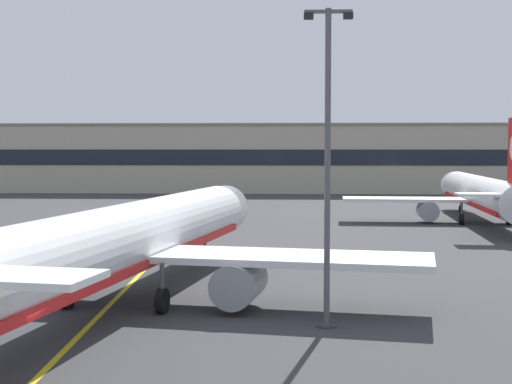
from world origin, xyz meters
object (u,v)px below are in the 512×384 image
safety_cone_by_nose_gear (183,255)px  airliner_foreground (127,241)px  airliner_background (482,194)px  apron_lamp_post (328,163)px

safety_cone_by_nose_gear → airliner_foreground: bearing=-92.0°
airliner_background → airliner_foreground: bearing=-124.3°
airliner_background → apron_lamp_post: size_ratio=2.68×
airliner_background → apron_lamp_post: 52.05m
safety_cone_by_nose_gear → apron_lamp_post: bearing=-65.2°
apron_lamp_post → safety_cone_by_nose_gear: bearing=114.8°
airliner_foreground → safety_cone_by_nose_gear: bearing=88.0°
airliner_background → safety_cone_by_nose_gear: size_ratio=71.63×
airliner_foreground → apron_lamp_post: 12.19m
airliner_background → apron_lamp_post: bearing=-111.8°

